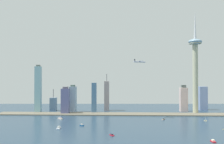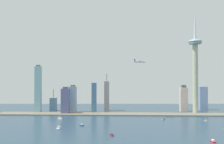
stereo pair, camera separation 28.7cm
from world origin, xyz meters
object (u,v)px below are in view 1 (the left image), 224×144
object	(u,v)px
skyscraper_3	(107,96)
skyscraper_5	(53,104)
boat_3	(163,119)
observation_tower	(195,62)
skyscraper_1	(65,101)
skyscraper_4	(184,99)
skyscraper_2	(38,89)
skyscraper_6	(94,98)
boat_1	(205,120)
boat_7	(82,125)
airplane	(140,62)
boat_5	(59,128)
skyscraper_0	(73,99)
boat_6	(60,118)
boat_2	(213,141)
channel_buoy_0	(223,129)
skyscraper_7	(203,98)
boat_4	(112,135)

from	to	relation	value
skyscraper_3	skyscraper_5	size ratio (longest dim) A/B	1.71
boat_3	observation_tower	bearing A→B (deg)	176.51
skyscraper_1	skyscraper_4	bearing A→B (deg)	10.11
skyscraper_2	skyscraper_6	distance (m)	168.20
skyscraper_1	boat_1	xyz separation A→B (m)	(359.49, -109.43, -34.97)
boat_7	airplane	world-z (taller)	airplane
skyscraper_1	skyscraper_5	bearing A→B (deg)	129.16
observation_tower	boat_5	bearing A→B (deg)	-146.14
skyscraper_0	boat_3	world-z (taller)	skyscraper_0
observation_tower	skyscraper_6	distance (m)	311.41
skyscraper_2	boat_6	size ratio (longest dim) A/B	9.91
skyscraper_1	boat_6	bearing A→B (deg)	-85.14
observation_tower	boat_2	xyz separation A→B (m)	(-65.53, -326.48, -146.75)
boat_7	channel_buoy_0	distance (m)	287.28
airplane	skyscraper_5	bearing A→B (deg)	129.00
skyscraper_7	airplane	size ratio (longest dim) A/B	2.29
skyscraper_3	skyscraper_6	distance (m)	57.13
skyscraper_3	airplane	distance (m)	191.57
skyscraper_7	boat_1	bearing A→B (deg)	-105.96
skyscraper_3	boat_1	world-z (taller)	skyscraper_3
skyscraper_3	boat_1	distance (m)	306.12
skyscraper_1	boat_7	xyz separation A→B (m)	(75.43, -180.06, -35.18)
skyscraper_1	boat_2	distance (m)	435.65
airplane	skyscraper_4	bearing A→B (deg)	18.18
observation_tower	skyscraper_2	xyz separation A→B (m)	(-459.80, 2.13, -79.19)
skyscraper_6	boat_2	distance (m)	402.53
boat_1	skyscraper_3	bearing A→B (deg)	-18.01
skyscraper_2	boat_2	bearing A→B (deg)	-39.81
skyscraper_3	boat_1	xyz separation A→B (m)	(245.24, -177.80, -44.21)
boat_4	airplane	bearing A→B (deg)	138.79
skyscraper_3	boat_3	size ratio (longest dim) A/B	11.26
boat_7	airplane	size ratio (longest dim) A/B	0.31
skyscraper_0	boat_2	bearing A→B (deg)	-49.35
boat_4	boat_1	bearing A→B (deg)	102.70
skyscraper_1	skyscraper_5	xyz separation A→B (m)	(-51.91, 63.74, -16.46)
skyscraper_1	skyscraper_7	bearing A→B (deg)	13.43
skyscraper_2	skyscraper_7	size ratio (longest dim) A/B	1.89
boat_1	airplane	distance (m)	212.61
boat_7	skyscraper_6	bearing A→B (deg)	114.72
skyscraper_7	boat_7	size ratio (longest dim) A/B	7.42
skyscraper_6	airplane	xyz separation A→B (m)	(127.38, -90.14, 100.21)
skyscraper_6	channel_buoy_0	world-z (taller)	skyscraper_6
skyscraper_1	boat_7	size ratio (longest dim) A/B	7.68
skyscraper_6	boat_7	xyz separation A→B (m)	(-4.45, -202.84, -42.33)
skyscraper_0	skyscraper_5	xyz separation A→B (m)	(-66.47, 28.42, -18.82)
boat_1	boat_7	size ratio (longest dim) A/B	1.15
skyscraper_2	boat_3	world-z (taller)	skyscraper_2
boat_7	skyscraper_0	bearing A→B (deg)	131.76
skyscraper_0	skyscraper_5	bearing A→B (deg)	156.85
observation_tower	skyscraper_1	size ratio (longest dim) A/B	3.87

